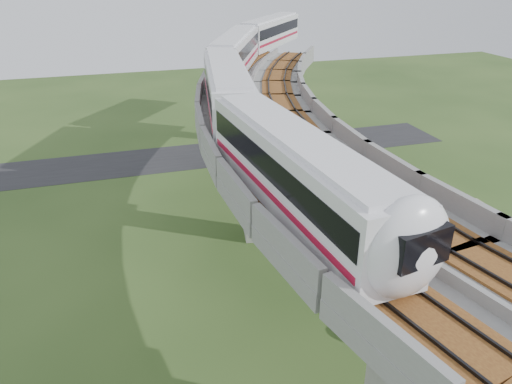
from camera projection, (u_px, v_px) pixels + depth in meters
ground at (291, 316)px, 31.85m from camera, size 160.00×160.00×0.00m
dirt_lot at (495, 295)px, 33.82m from camera, size 18.00×26.00×0.04m
asphalt_road at (200, 155)px, 57.82m from camera, size 60.00×8.00×0.03m
viaduct at (358, 180)px, 29.02m from camera, size 19.58×73.98×11.40m
metro_train at (256, 69)px, 41.84m from camera, size 21.09×58.80×3.64m
fence at (425, 281)px, 34.11m from camera, size 3.87×38.73×1.50m
tree_0 at (316, 147)px, 53.65m from camera, size 2.07×2.07×3.24m
tree_1 at (331, 187)px, 44.36m from camera, size 1.97×1.97×3.13m
tree_2 at (348, 235)px, 37.81m from camera, size 2.62×2.62×2.85m
tree_3 at (415, 320)px, 28.79m from camera, size 2.04×2.04×2.69m
car_dark at (431, 215)px, 42.99m from camera, size 4.92×3.69×1.33m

